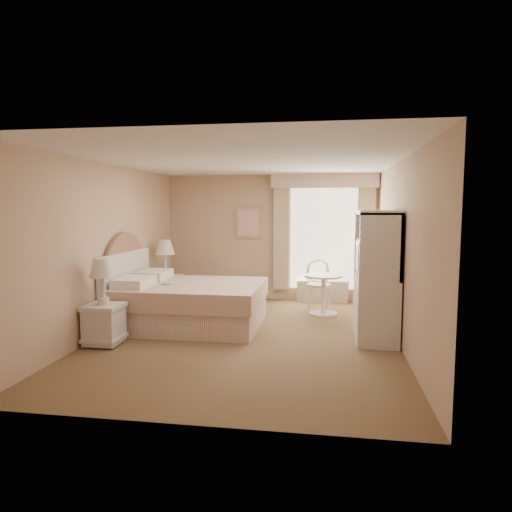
% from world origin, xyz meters
% --- Properties ---
extents(room, '(4.21, 5.51, 2.51)m').
position_xyz_m(room, '(0.00, 0.00, 1.25)').
color(room, brown).
rests_on(room, ground).
extents(window, '(2.05, 0.22, 2.51)m').
position_xyz_m(window, '(1.05, 2.65, 1.34)').
color(window, white).
rests_on(window, room).
extents(framed_art, '(0.52, 0.04, 0.62)m').
position_xyz_m(framed_art, '(-0.45, 2.71, 1.55)').
color(framed_art, tan).
rests_on(framed_art, room).
extents(bed, '(2.26, 1.78, 1.57)m').
position_xyz_m(bed, '(-1.11, 0.46, 0.38)').
color(bed, tan).
rests_on(bed, room).
extents(nightstand_near, '(0.48, 0.48, 1.15)m').
position_xyz_m(nightstand_near, '(-1.84, -0.70, 0.44)').
color(nightstand_near, silver).
rests_on(nightstand_near, room).
extents(nightstand_far, '(0.51, 0.51, 1.24)m').
position_xyz_m(nightstand_far, '(-1.84, 1.69, 0.47)').
color(nightstand_far, silver).
rests_on(nightstand_far, room).
extents(round_table, '(0.65, 0.65, 0.69)m').
position_xyz_m(round_table, '(1.07, 1.57, 0.46)').
color(round_table, silver).
rests_on(round_table, room).
extents(cafe_chair, '(0.50, 0.50, 0.91)m').
position_xyz_m(cafe_chair, '(0.98, 1.95, 0.53)').
color(cafe_chair, silver).
rests_on(cafe_chair, room).
extents(armoire, '(0.55, 1.09, 1.81)m').
position_xyz_m(armoire, '(1.81, 0.16, 0.75)').
color(armoire, silver).
rests_on(armoire, room).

